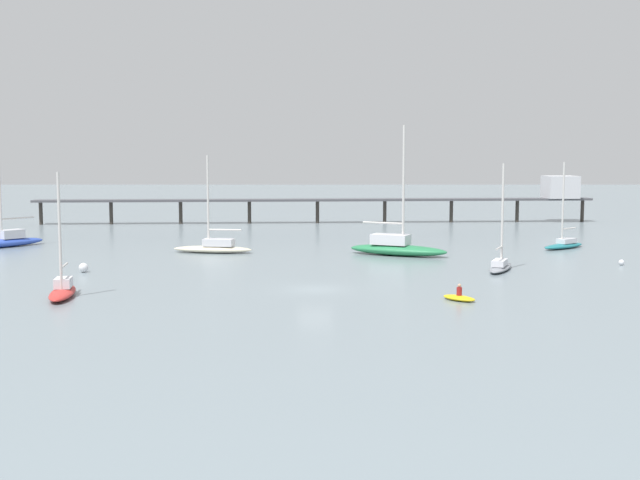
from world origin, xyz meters
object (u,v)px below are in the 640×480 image
pier (437,194)px  sailboat_blue (11,239)px  sailboat_cream (218,246)px  sailboat_green (400,247)px  mooring_buoy_far (88,267)px  sailboat_gray (504,263)px  mooring_buoy_mid (626,263)px  sailboat_red (67,288)px  sailboat_teal (568,243)px  dinghy_yellow (463,297)px

pier → sailboat_blue: 57.94m
sailboat_cream → sailboat_blue: bearing=167.3°
sailboat_green → sailboat_blue: size_ratio=1.01×
sailboat_blue → mooring_buoy_far: 22.89m
sailboat_gray → mooring_buoy_mid: sailboat_gray is taller
mooring_buoy_mid → sailboat_cream: bearing=166.1°
sailboat_gray → sailboat_green: bearing=127.0°
sailboat_gray → sailboat_red: bearing=-158.5°
pier → sailboat_teal: 33.66m
sailboat_red → mooring_buoy_far: sailboat_red is taller
pier → mooring_buoy_mid: 46.42m
sailboat_teal → sailboat_cream: size_ratio=0.93×
pier → sailboat_red: bearing=-118.8°
sailboat_cream → mooring_buoy_far: size_ratio=12.27×
sailboat_red → sailboat_cream: (7.12, 25.33, 0.03)m
sailboat_blue → sailboat_red: (15.30, -30.39, -0.19)m
sailboat_gray → dinghy_yellow: sailboat_gray is taller
sailboat_gray → sailboat_red: size_ratio=1.05×
pier → mooring_buoy_far: pier is taller
sailboat_blue → pier: bearing=32.2°
sailboat_gray → dinghy_yellow: 15.43m
pier → sailboat_green: bearing=-102.8°
sailboat_blue → mooring_buoy_far: sailboat_blue is taller
sailboat_blue → sailboat_teal: bearing=-1.3°
pier → sailboat_green: size_ratio=6.29×
sailboat_green → sailboat_teal: sailboat_green is taller
dinghy_yellow → pier: bearing=83.9°
dinghy_yellow → mooring_buoy_mid: bearing=45.4°
sailboat_red → mooring_buoy_mid: sailboat_red is taller
sailboat_gray → sailboat_cream: 28.54m
mooring_buoy_mid → sailboat_gray: bearing=-164.1°
sailboat_red → sailboat_cream: sailboat_cream is taller
pier → dinghy_yellow: 63.02m
dinghy_yellow → mooring_buoy_mid: dinghy_yellow is taller
sailboat_green → sailboat_cream: (-17.92, 2.05, -0.21)m
mooring_buoy_mid → dinghy_yellow: bearing=-134.6°
sailboat_blue → dinghy_yellow: size_ratio=4.74×
sailboat_gray → mooring_buoy_far: 34.78m
sailboat_gray → mooring_buoy_far: bearing=-178.2°
pier → sailboat_gray: sailboat_gray is taller
mooring_buoy_far → sailboat_gray: bearing=1.8°
sailboat_teal → sailboat_red: size_ratio=1.04×
sailboat_gray → sailboat_teal: size_ratio=1.01×
dinghy_yellow → sailboat_cream: bearing=126.6°
sailboat_green → mooring_buoy_far: bearing=-157.0°
sailboat_teal → mooring_buoy_mid: sailboat_teal is taller
sailboat_teal → sailboat_cream: 35.97m
dinghy_yellow → mooring_buoy_far: size_ratio=3.34×
sailboat_cream → sailboat_green: bearing=-6.5°
pier → sailboat_blue: sailboat_blue is taller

